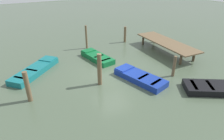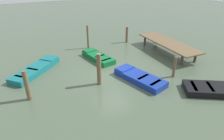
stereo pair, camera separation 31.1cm
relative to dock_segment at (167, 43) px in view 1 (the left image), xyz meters
name	(u,v)px [view 1 (the left image)]	position (x,y,z in m)	size (l,w,h in m)	color
ground_plane	(112,74)	(1.51, -6.26, -0.85)	(80.00, 80.00, 0.00)	#475642
dock_segment	(167,43)	(0.00, 0.00, 0.00)	(6.46, 2.18, 0.95)	brown
rowboat_green	(97,57)	(-1.36, -6.11, -0.64)	(3.42, 1.74, 0.46)	#0F602D
rowboat_blue	(140,77)	(3.06, -5.01, -0.64)	(3.80, 2.23, 0.46)	navy
rowboat_teal	(35,70)	(-1.30, -10.94, -0.64)	(3.76, 3.85, 0.46)	#14666B
rowboat_black	(214,88)	(6.28, -1.81, -0.64)	(3.04, 3.69, 0.46)	black
mooring_piling_mid_right	(100,70)	(2.29, -7.55, 0.19)	(0.28, 0.28, 2.09)	brown
mooring_piling_far_right	(174,66)	(3.68, -2.64, -0.12)	(0.20, 0.20, 1.47)	brown
mooring_piling_center	(28,87)	(2.08, -11.75, 0.05)	(0.26, 0.26, 1.81)	brown
mooring_piling_near_left	(125,35)	(-4.04, -1.80, -0.06)	(0.24, 0.24, 1.58)	brown
mooring_piling_near_right	(86,37)	(-4.21, -5.87, 0.22)	(0.18, 0.18, 2.15)	brown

